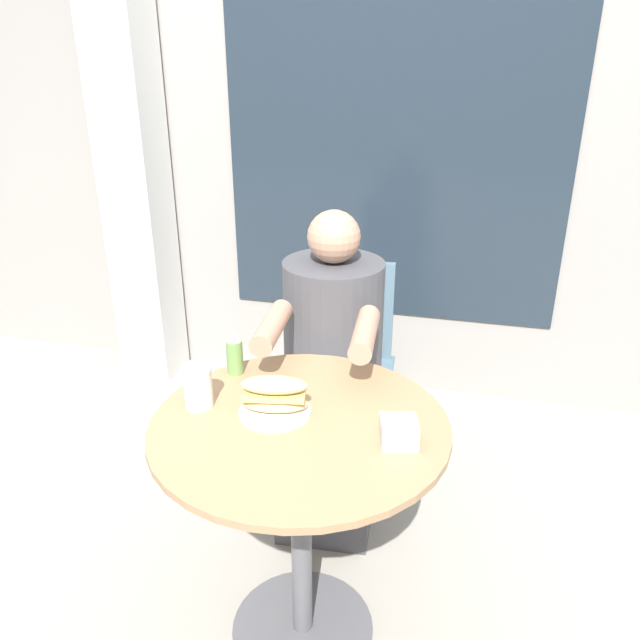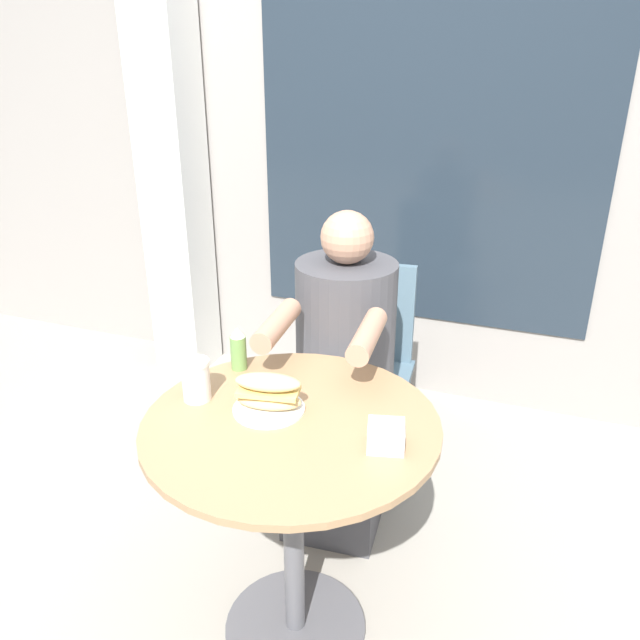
% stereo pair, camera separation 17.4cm
% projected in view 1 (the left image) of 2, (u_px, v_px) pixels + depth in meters
% --- Properties ---
extents(ground_plane, '(8.00, 8.00, 0.00)m').
position_uv_depth(ground_plane, '(303.00, 629.00, 1.94)').
color(ground_plane, gray).
extents(storefront_wall, '(8.00, 0.09, 2.80)m').
position_uv_depth(storefront_wall, '(397.00, 110.00, 2.83)').
color(storefront_wall, gray).
rests_on(storefront_wall, ground_plane).
extents(lattice_pillar, '(0.27, 0.27, 2.40)m').
position_uv_depth(lattice_pillar, '(132.00, 150.00, 3.02)').
color(lattice_pillar, silver).
rests_on(lattice_pillar, ground_plane).
extents(cafe_table, '(0.79, 0.79, 0.76)m').
position_uv_depth(cafe_table, '(301.00, 483.00, 1.71)').
color(cafe_table, '#997551').
rests_on(cafe_table, ground_plane).
extents(diner_chair, '(0.41, 0.41, 0.87)m').
position_uv_depth(diner_chair, '(348.00, 348.00, 2.57)').
color(diner_chair, slate).
rests_on(diner_chair, ground_plane).
extents(seated_diner, '(0.39, 0.65, 1.17)m').
position_uv_depth(seated_diner, '(331.00, 393.00, 2.26)').
color(seated_diner, '#424247').
rests_on(seated_diner, ground_plane).
extents(sandwich_on_plate, '(0.20, 0.20, 0.11)m').
position_uv_depth(sandwich_on_plate, '(274.00, 397.00, 1.66)').
color(sandwich_on_plate, white).
rests_on(sandwich_on_plate, cafe_table).
extents(drink_cup, '(0.08, 0.08, 0.12)m').
position_uv_depth(drink_cup, '(198.00, 386.00, 1.68)').
color(drink_cup, silver).
rests_on(drink_cup, cafe_table).
extents(napkin_box, '(0.11, 0.11, 0.06)m').
position_uv_depth(napkin_box, '(399.00, 431.00, 1.54)').
color(napkin_box, silver).
rests_on(napkin_box, cafe_table).
extents(condiment_bottle, '(0.05, 0.05, 0.14)m').
position_uv_depth(condiment_bottle, '(235.00, 353.00, 1.85)').
color(condiment_bottle, '#66934C').
rests_on(condiment_bottle, cafe_table).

